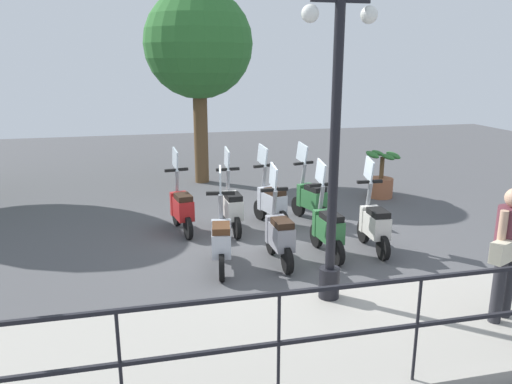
{
  "coord_description": "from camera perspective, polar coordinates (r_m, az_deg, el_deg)",
  "views": [
    {
      "loc": [
        -7.89,
        2.41,
        3.11
      ],
      "look_at": [
        0.2,
        0.5,
        0.9
      ],
      "focal_mm": 35.0,
      "sensor_mm": 36.0,
      "label": 1
    }
  ],
  "objects": [
    {
      "name": "scooter_near_1",
      "position": [
        8.16,
        8.14,
        -4.04
      ],
      "size": [
        1.23,
        0.44,
        1.54
      ],
      "rotation": [
        0.0,
        0.0,
        0.05
      ],
      "color": "black",
      "rests_on": "ground_plane"
    },
    {
      "name": "scooter_far_1",
      "position": [
        9.56,
        1.73,
        -1.07
      ],
      "size": [
        1.21,
        0.53,
        1.54
      ],
      "rotation": [
        0.0,
        0.0,
        0.28
      ],
      "color": "black",
      "rests_on": "ground_plane"
    },
    {
      "name": "scooter_near_3",
      "position": [
        7.58,
        -3.98,
        -5.41
      ],
      "size": [
        1.23,
        0.46,
        1.54
      ],
      "rotation": [
        0.0,
        0.0,
        -0.16
      ],
      "color": "black",
      "rests_on": "ground_plane"
    },
    {
      "name": "scooter_far_3",
      "position": [
        9.28,
        -8.5,
        -1.72
      ],
      "size": [
        1.23,
        0.47,
        1.54
      ],
      "rotation": [
        0.0,
        0.0,
        0.17
      ],
      "color": "black",
      "rests_on": "ground_plane"
    },
    {
      "name": "promenade_walkway",
      "position": [
        6.12,
        12.27,
        -15.21
      ],
      "size": [
        2.2,
        20.0,
        0.15
      ],
      "color": "#A39E93",
      "rests_on": "ground_plane"
    },
    {
      "name": "scooter_near_0",
      "position": [
        8.51,
        13.34,
        -3.51
      ],
      "size": [
        1.23,
        0.44,
        1.54
      ],
      "rotation": [
        0.0,
        0.0,
        -0.05
      ],
      "color": "black",
      "rests_on": "ground_plane"
    },
    {
      "name": "ground_plane",
      "position": [
        8.82,
        3.48,
        -5.8
      ],
      "size": [
        28.0,
        28.0,
        0.0
      ],
      "primitive_type": "plane",
      "color": "#4C4C4F"
    },
    {
      "name": "potted_palm",
      "position": [
        11.92,
        14.11,
        1.51
      ],
      "size": [
        1.06,
        0.66,
        1.05
      ],
      "color": "#9E5B3D",
      "rests_on": "ground_plane"
    },
    {
      "name": "fence_railing",
      "position": [
        4.93,
        18.1,
        -12.55
      ],
      "size": [
        0.04,
        16.03,
        1.07
      ],
      "color": "black",
      "rests_on": "promenade_walkway"
    },
    {
      "name": "scooter_far_0",
      "position": [
        9.85,
        6.27,
        -0.67
      ],
      "size": [
        1.2,
        0.53,
        1.54
      ],
      "rotation": [
        0.0,
        0.0,
        0.28
      ],
      "color": "black",
      "rests_on": "ground_plane"
    },
    {
      "name": "scooter_near_2",
      "position": [
        7.79,
        2.67,
        -4.83
      ],
      "size": [
        1.23,
        0.44,
        1.54
      ],
      "rotation": [
        0.0,
        0.0,
        0.04
      ],
      "color": "black",
      "rests_on": "ground_plane"
    },
    {
      "name": "tree_distant",
      "position": [
        12.84,
        -6.6,
        16.32
      ],
      "size": [
        2.68,
        2.68,
        4.83
      ],
      "color": "brown",
      "rests_on": "ground_plane"
    },
    {
      "name": "lamp_post_near",
      "position": [
        6.06,
        8.9,
        3.12
      ],
      "size": [
        0.26,
        0.9,
        3.96
      ],
      "color": "black",
      "rests_on": "promenade_walkway"
    },
    {
      "name": "pedestrian_with_bag",
      "position": [
        6.35,
        26.86,
        -5.45
      ],
      "size": [
        0.49,
        0.6,
        1.59
      ],
      "rotation": [
        0.0,
        0.0,
        0.43
      ],
      "color": "#28282D",
      "rests_on": "promenade_walkway"
    },
    {
      "name": "scooter_far_2",
      "position": [
        9.23,
        -2.81,
        -1.67
      ],
      "size": [
        1.23,
        0.44,
        1.54
      ],
      "rotation": [
        0.0,
        0.0,
        0.05
      ],
      "color": "black",
      "rests_on": "ground_plane"
    }
  ]
}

